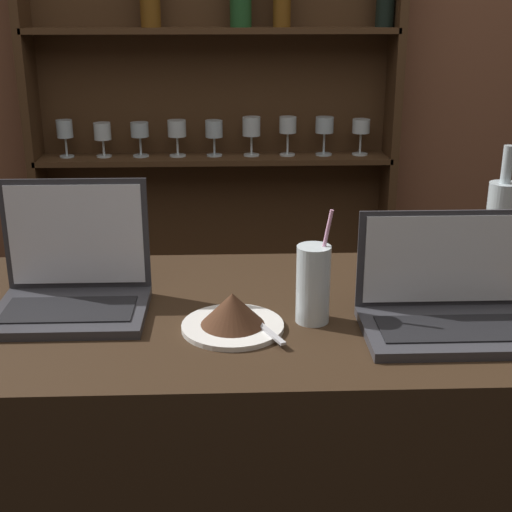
% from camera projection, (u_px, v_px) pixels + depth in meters
% --- Properties ---
extents(bar_counter, '(1.68, 0.65, 0.97)m').
position_uv_depth(bar_counter, '(271.00, 507.00, 1.59)').
color(bar_counter, black).
rests_on(bar_counter, ground_plane).
extents(back_wall, '(7.00, 0.06, 2.70)m').
position_uv_depth(back_wall, '(250.00, 58.00, 2.64)').
color(back_wall, brown).
rests_on(back_wall, ground_plane).
extents(back_shelf, '(1.34, 0.18, 1.82)m').
position_uv_depth(back_shelf, '(217.00, 166.00, 2.69)').
color(back_shelf, '#472D19').
rests_on(back_shelf, ground_plane).
extents(laptop_near, '(0.29, 0.22, 0.25)m').
position_uv_depth(laptop_near, '(73.00, 281.00, 1.41)').
color(laptop_near, '#333338').
rests_on(laptop_near, bar_counter).
extents(laptop_far, '(0.35, 0.20, 0.21)m').
position_uv_depth(laptop_far, '(453.00, 304.00, 1.33)').
color(laptop_far, '#333338').
rests_on(laptop_far, bar_counter).
extents(cake_plate, '(0.19, 0.19, 0.07)m').
position_uv_depth(cake_plate, '(233.00, 314.00, 1.33)').
color(cake_plate, silver).
rests_on(cake_plate, bar_counter).
extents(water_glass, '(0.07, 0.07, 0.22)m').
position_uv_depth(water_glass, '(313.00, 284.00, 1.35)').
color(water_glass, silver).
rests_on(water_glass, bar_counter).
extents(wine_bottle_clear, '(0.07, 0.07, 0.29)m').
position_uv_depth(wine_bottle_clear, '(500.00, 226.00, 1.57)').
color(wine_bottle_clear, '#B2C1C6').
rests_on(wine_bottle_clear, bar_counter).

